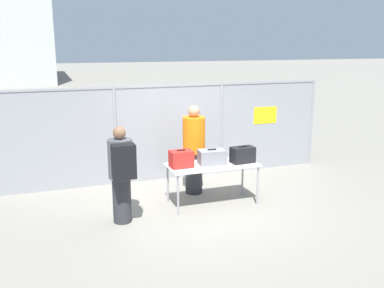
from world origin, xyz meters
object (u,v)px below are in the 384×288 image
object	(u,v)px
suitcase_grey	(212,157)
security_worker_near	(194,149)
suitcase_red	(181,159)
traveler_hooded	(121,171)
inspection_table	(213,167)
suitcase_black	(243,155)
utility_trailer	(184,142)

from	to	relation	value
suitcase_grey	security_worker_near	xyz separation A→B (m)	(-0.12, 0.67, 0.02)
suitcase_red	traveler_hooded	size ratio (longest dim) A/B	0.25
inspection_table	traveler_hooded	bearing A→B (deg)	-169.25
suitcase_grey	suitcase_black	bearing A→B (deg)	-9.42
traveler_hooded	security_worker_near	size ratio (longest dim) A/B	0.92
traveler_hooded	utility_trailer	world-z (taller)	traveler_hooded
traveler_hooded	inspection_table	bearing A→B (deg)	1.68
security_worker_near	suitcase_grey	bearing A→B (deg)	95.19
suitcase_grey	suitcase_black	world-z (taller)	suitcase_black
suitcase_black	security_worker_near	size ratio (longest dim) A/B	0.25
inspection_table	security_worker_near	xyz separation A→B (m)	(-0.13, 0.69, 0.22)
suitcase_red	security_worker_near	bearing A→B (deg)	54.06
suitcase_red	security_worker_near	world-z (taller)	security_worker_near
inspection_table	traveler_hooded	world-z (taller)	traveler_hooded
suitcase_black	traveler_hooded	bearing A→B (deg)	-173.76
suitcase_black	utility_trailer	distance (m)	3.56
inspection_table	security_worker_near	bearing A→B (deg)	100.77
inspection_table	suitcase_black	bearing A→B (deg)	-7.91
suitcase_red	suitcase_black	xyz separation A→B (m)	(1.19, -0.10, -0.00)
suitcase_grey	utility_trailer	world-z (taller)	suitcase_grey
suitcase_grey	security_worker_near	world-z (taller)	security_worker_near
suitcase_grey	traveler_hooded	bearing A→B (deg)	-168.63
suitcase_red	security_worker_near	size ratio (longest dim) A/B	0.23
suitcase_red	suitcase_grey	xyz separation A→B (m)	(0.60, -0.00, -0.02)
suitcase_black	security_worker_near	distance (m)	1.04
inspection_table	suitcase_grey	distance (m)	0.20
suitcase_grey	utility_trailer	distance (m)	3.51
suitcase_red	traveler_hooded	world-z (taller)	traveler_hooded
suitcase_grey	utility_trailer	size ratio (longest dim) A/B	0.15
suitcase_black	inspection_table	bearing A→B (deg)	172.09
security_worker_near	suitcase_red	bearing A→B (deg)	49.18
suitcase_grey	traveler_hooded	distance (m)	1.80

